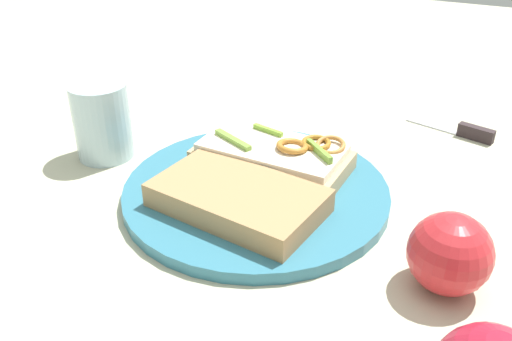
{
  "coord_description": "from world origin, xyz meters",
  "views": [
    {
      "loc": [
        0.47,
        0.2,
        0.33
      ],
      "look_at": [
        0.0,
        0.0,
        0.03
      ],
      "focal_mm": 39.23,
      "sensor_mm": 36.0,
      "label": 1
    }
  ],
  "objects_px": {
    "plate": "(256,192)",
    "sandwich": "(277,156)",
    "bread_slice_side": "(235,197)",
    "drinking_glass": "(102,121)",
    "knife": "(465,131)",
    "apple_2": "(450,254)"
  },
  "relations": [
    {
      "from": "plate",
      "to": "sandwich",
      "type": "bearing_deg",
      "value": 173.44
    },
    {
      "from": "bread_slice_side",
      "to": "apple_2",
      "type": "xyz_separation_m",
      "value": [
        0.02,
        0.21,
        0.01
      ]
    },
    {
      "from": "drinking_glass",
      "to": "knife",
      "type": "bearing_deg",
      "value": 119.78
    },
    {
      "from": "knife",
      "to": "sandwich",
      "type": "bearing_deg",
      "value": 62.65
    },
    {
      "from": "bread_slice_side",
      "to": "knife",
      "type": "bearing_deg",
      "value": 66.05
    },
    {
      "from": "bread_slice_side",
      "to": "apple_2",
      "type": "height_order",
      "value": "apple_2"
    },
    {
      "from": "plate",
      "to": "bread_slice_side",
      "type": "xyz_separation_m",
      "value": [
        0.05,
        -0.0,
        0.02
      ]
    },
    {
      "from": "apple_2",
      "to": "drinking_glass",
      "type": "xyz_separation_m",
      "value": [
        -0.08,
        -0.42,
        0.01
      ]
    },
    {
      "from": "apple_2",
      "to": "drinking_glass",
      "type": "height_order",
      "value": "drinking_glass"
    },
    {
      "from": "knife",
      "to": "plate",
      "type": "bearing_deg",
      "value": 67.81
    },
    {
      "from": "sandwich",
      "to": "drinking_glass",
      "type": "relative_size",
      "value": 1.91
    },
    {
      "from": "knife",
      "to": "apple_2",
      "type": "bearing_deg",
      "value": 108.52
    },
    {
      "from": "plate",
      "to": "drinking_glass",
      "type": "distance_m",
      "value": 0.21
    },
    {
      "from": "knife",
      "to": "bread_slice_side",
      "type": "bearing_deg",
      "value": 71.99
    },
    {
      "from": "sandwich",
      "to": "plate",
      "type": "bearing_deg",
      "value": -91.95
    },
    {
      "from": "apple_2",
      "to": "sandwich",
      "type": "bearing_deg",
      "value": -119.32
    },
    {
      "from": "plate",
      "to": "knife",
      "type": "xyz_separation_m",
      "value": [
        -0.25,
        0.19,
        0.0
      ]
    },
    {
      "from": "knife",
      "to": "drinking_glass",
      "type": "bearing_deg",
      "value": 46.0
    },
    {
      "from": "sandwich",
      "to": "knife",
      "type": "distance_m",
      "value": 0.28
    },
    {
      "from": "plate",
      "to": "bread_slice_side",
      "type": "relative_size",
      "value": 1.72
    },
    {
      "from": "plate",
      "to": "sandwich",
      "type": "xyz_separation_m",
      "value": [
        -0.05,
        0.01,
        0.02
      ]
    },
    {
      "from": "plate",
      "to": "bread_slice_side",
      "type": "distance_m",
      "value": 0.05
    }
  ]
}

